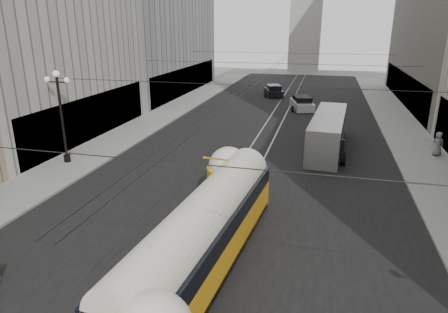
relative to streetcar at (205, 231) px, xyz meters
The scene contains 12 objects.
road 24.22m from the streetcar, 91.19° to the left, with size 20.00×85.00×0.02m, color black.
sidewalk_left 30.40m from the streetcar, 114.31° to the left, with size 4.00×72.00×0.15m, color gray.
sidewalk_right 30.00m from the streetcar, 67.43° to the left, with size 4.00×72.00×0.15m, color gray.
rail_left 24.25m from the streetcar, 92.96° to the left, with size 0.12×85.00×0.04m, color gray.
rail_right 24.22m from the streetcar, 89.41° to the left, with size 0.12×85.00×0.04m, color gray.
lamppost_left_mid 16.42m from the streetcar, 143.57° to the left, with size 1.86×0.44×6.37m.
catenary 23.56m from the streetcar, 90.95° to the left, with size 25.00×72.00×0.23m.
streetcar is the anchor object (origin of this frame).
city_bus 18.35m from the streetcar, 75.24° to the left, with size 3.02×10.95×2.75m.
sedan_white_far 32.96m from the streetcar, 86.97° to the left, with size 3.20×5.24×1.54m.
sedan_dark_far 41.48m from the streetcar, 93.66° to the left, with size 3.27×5.04×1.48m.
pedestrian_sidewalk_right 21.67m from the streetcar, 54.51° to the left, with size 0.88×0.54×1.79m, color slate.
Camera 1 is at (4.71, -5.15, 9.41)m, focal length 32.00 mm.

